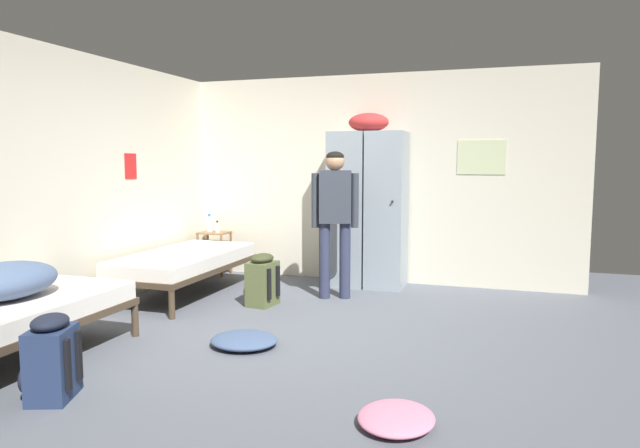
% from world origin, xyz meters
% --- Properties ---
extents(ground_plane, '(7.72, 7.72, 0.00)m').
position_xyz_m(ground_plane, '(0.00, 0.00, 0.00)').
color(ground_plane, '#565B66').
extents(room_backdrop, '(4.95, 4.87, 2.56)m').
position_xyz_m(room_backdrop, '(-1.20, 1.24, 1.28)').
color(room_backdrop, beige).
rests_on(room_backdrop, ground_plane).
extents(locker_bank, '(0.90, 0.55, 2.07)m').
position_xyz_m(locker_bank, '(-0.02, 2.13, 0.97)').
color(locker_bank, '#8C99A3').
rests_on(locker_bank, ground_plane).
extents(shelf_unit, '(0.38, 0.30, 0.57)m').
position_xyz_m(shelf_unit, '(-2.11, 2.16, 0.35)').
color(shelf_unit, brown).
rests_on(shelf_unit, ground_plane).
extents(bed_left_rear, '(0.90, 1.90, 0.49)m').
position_xyz_m(bed_left_rear, '(-1.86, 1.01, 0.38)').
color(bed_left_rear, '#473828').
rests_on(bed_left_rear, ground_plane).
extents(bed_left_front, '(0.90, 1.90, 0.49)m').
position_xyz_m(bed_left_front, '(-1.86, -1.40, 0.38)').
color(bed_left_front, '#473828').
rests_on(bed_left_front, ground_plane).
extents(bedding_heap, '(0.59, 0.82, 0.27)m').
position_xyz_m(bedding_heap, '(-1.93, -1.32, 0.62)').
color(bedding_heap, slate).
rests_on(bedding_heap, bed_left_front).
extents(person_traveler, '(0.49, 0.30, 1.61)m').
position_xyz_m(person_traveler, '(-0.21, 1.39, 0.97)').
color(person_traveler, '#2D334C').
rests_on(person_traveler, ground_plane).
extents(water_bottle, '(0.07, 0.07, 0.24)m').
position_xyz_m(water_bottle, '(-2.19, 2.18, 0.68)').
color(water_bottle, white).
rests_on(water_bottle, shelf_unit).
extents(lotion_bottle, '(0.05, 0.05, 0.16)m').
position_xyz_m(lotion_bottle, '(-2.04, 2.12, 0.64)').
color(lotion_bottle, white).
rests_on(lotion_bottle, shelf_unit).
extents(backpack_navy, '(0.40, 0.38, 0.55)m').
position_xyz_m(backpack_navy, '(-1.14, -1.75, 0.26)').
color(backpack_navy, navy).
rests_on(backpack_navy, ground_plane).
extents(backpack_olive, '(0.37, 0.35, 0.55)m').
position_xyz_m(backpack_olive, '(-0.84, 0.85, 0.26)').
color(backpack_olive, '#566038').
rests_on(backpack_olive, ground_plane).
extents(clothes_pile_pink, '(0.44, 0.50, 0.09)m').
position_xyz_m(clothes_pile_pink, '(1.01, -1.43, 0.04)').
color(clothes_pile_pink, pink).
rests_on(clothes_pile_pink, ground_plane).
extents(clothes_pile_denim, '(0.56, 0.50, 0.10)m').
position_xyz_m(clothes_pile_denim, '(-0.43, -0.43, 0.05)').
color(clothes_pile_denim, '#42567A').
rests_on(clothes_pile_denim, ground_plane).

